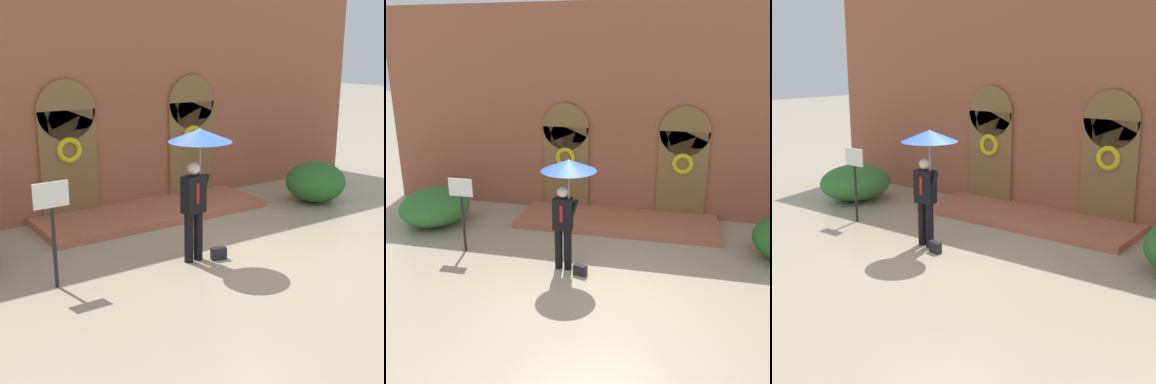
# 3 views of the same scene
# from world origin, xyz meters

# --- Properties ---
(ground_plane) EXTENTS (80.00, 80.00, 0.00)m
(ground_plane) POSITION_xyz_m (0.00, 0.00, 0.00)
(ground_plane) COLOR tan
(building_facade) EXTENTS (14.00, 2.30, 5.60)m
(building_facade) POSITION_xyz_m (-0.00, 4.15, 2.68)
(building_facade) COLOR #9E563D
(building_facade) RESTS_ON ground
(person_with_umbrella) EXTENTS (1.10, 1.10, 2.36)m
(person_with_umbrella) POSITION_xyz_m (-0.64, 0.36, 1.91)
(person_with_umbrella) COLOR black
(person_with_umbrella) RESTS_ON ground
(handbag) EXTENTS (0.30, 0.19, 0.22)m
(handbag) POSITION_xyz_m (-0.32, 0.16, 0.11)
(handbag) COLOR black
(handbag) RESTS_ON ground
(sign_post) EXTENTS (0.56, 0.06, 1.72)m
(sign_post) POSITION_xyz_m (-3.14, 0.67, 1.16)
(sign_post) COLOR black
(sign_post) RESTS_ON ground
(shrub_left) EXTENTS (1.74, 1.95, 0.94)m
(shrub_left) POSITION_xyz_m (-4.70, 2.04, 0.47)
(shrub_left) COLOR #387A33
(shrub_left) RESTS_ON ground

